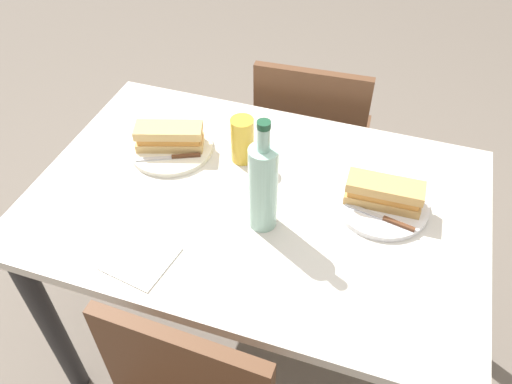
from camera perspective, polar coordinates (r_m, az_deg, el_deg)
ground_plane at (r=1.94m, az=-0.00°, el=-16.44°), size 8.00×8.00×0.00m
dining_table at (r=1.42m, az=-0.00°, el=-3.98°), size 1.17×0.78×0.75m
chair_near at (r=1.93m, az=6.13°, el=5.42°), size 0.42×0.42×0.85m
plate_near at (r=1.49m, az=-9.42°, el=4.86°), size 0.24×0.24×0.01m
baguette_sandwich_near at (r=1.47m, az=-9.61°, el=6.11°), size 0.20×0.12×0.07m
knife_near at (r=1.45m, az=-9.30°, el=3.86°), size 0.17×0.09×0.01m
plate_far at (r=1.35m, az=13.75°, el=-1.35°), size 0.24×0.24×0.01m
baguette_sandwich_far at (r=1.32m, az=14.05°, el=-0.09°), size 0.19×0.07×0.07m
knife_far at (r=1.30m, az=14.01°, el=-2.84°), size 0.18×0.05×0.01m
water_bottle at (r=1.19m, az=0.79°, el=0.65°), size 0.07×0.07×0.31m
beer_glass at (r=1.41m, az=-1.53°, el=5.81°), size 0.06×0.06×0.13m
paper_napkin at (r=1.23m, az=-12.69°, el=-7.27°), size 0.16×0.16×0.00m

